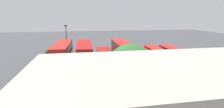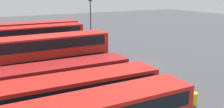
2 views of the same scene
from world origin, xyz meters
name	(u,v)px [view 2 (image 2 of 2)]	position (x,y,z in m)	size (l,w,h in m)	color
ground_plane	(135,67)	(0.00, 0.00, 0.00)	(140.00, 140.00, 0.00)	#47474C
bus_single_deck_second	(78,94)	(-7.18, 9.94, 1.62)	(3.33, 11.91, 2.95)	red
bus_single_deck_third	(63,79)	(-3.84, 9.86, 1.62)	(3.09, 10.97, 2.95)	#A51919
bus_double_decker_fourth	(54,57)	(0.12, 9.36, 2.45)	(2.78, 10.34, 4.55)	red
bus_single_deck_fifth	(40,58)	(3.52, 9.98, 1.62)	(3.29, 11.37, 2.95)	#B71411
bus_double_decker_sixth	(35,44)	(7.21, 9.58, 2.45)	(2.79, 11.42, 4.55)	#B71411
bus_double_decker_seventh	(35,38)	(11.03, 8.86, 2.45)	(3.13, 11.72, 4.55)	red
car_hatchback_silver	(90,39)	(14.95, -1.05, 0.70)	(2.84, 4.78, 1.43)	black
lamp_post_tall	(91,20)	(10.87, 0.60, 4.35)	(0.70, 0.30, 7.36)	#38383D
waste_bin_yellow	(193,99)	(-9.94, 1.58, 0.47)	(0.60, 0.60, 0.95)	yellow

